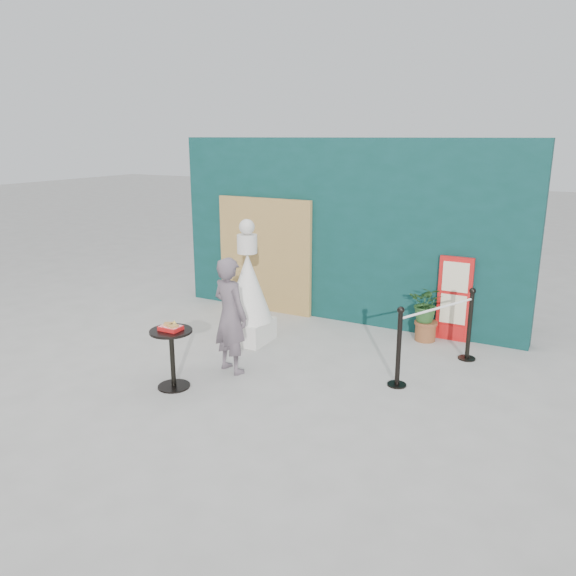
{
  "coord_description": "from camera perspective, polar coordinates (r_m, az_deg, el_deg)",
  "views": [
    {
      "loc": [
        3.52,
        -5.37,
        3.02
      ],
      "look_at": [
        0.0,
        1.2,
        1.0
      ],
      "focal_mm": 35.0,
      "sensor_mm": 36.0,
      "label": 1
    }
  ],
  "objects": [
    {
      "name": "woman",
      "position": [
        7.33,
        -5.9,
        -2.78
      ],
      "size": [
        0.65,
        0.52,
        1.54
      ],
      "primitive_type": "imported",
      "rotation": [
        0.0,
        0.0,
        2.85
      ],
      "color": "#62545C",
      "rests_on": "ground"
    },
    {
      "name": "statue",
      "position": [
        8.39,
        -4.07,
        -0.49
      ],
      "size": [
        0.73,
        0.73,
        1.87
      ],
      "color": "silver",
      "rests_on": "ground"
    },
    {
      "name": "back_wall",
      "position": [
        9.34,
        5.69,
        5.73
      ],
      "size": [
        6.0,
        0.3,
        3.0
      ],
      "primitive_type": "cube",
      "color": "#0B322E",
      "rests_on": "ground"
    },
    {
      "name": "planter",
      "position": [
        8.72,
        13.92,
        -2.07
      ],
      "size": [
        0.51,
        0.44,
        0.87
      ],
      "color": "brown",
      "rests_on": "ground"
    },
    {
      "name": "cafe_table",
      "position": [
        7.05,
        -11.71,
        -6.13
      ],
      "size": [
        0.52,
        0.52,
        0.75
      ],
      "color": "black",
      "rests_on": "ground"
    },
    {
      "name": "menu_board",
      "position": [
        8.8,
        16.53,
        -1.09
      ],
      "size": [
        0.5,
        0.07,
        1.3
      ],
      "color": "red",
      "rests_on": "ground"
    },
    {
      "name": "food_basket",
      "position": [
        6.95,
        -11.81,
        -3.91
      ],
      "size": [
        0.26,
        0.19,
        0.11
      ],
      "color": "red",
      "rests_on": "cafe_table"
    },
    {
      "name": "stanchion_barrier",
      "position": [
        7.6,
        14.82,
        -4.77
      ],
      "size": [
        0.84,
        1.54,
        1.03
      ],
      "color": "black",
      "rests_on": "ground"
    },
    {
      "name": "bamboo_fence",
      "position": [
        9.86,
        -2.4,
        3.34
      ],
      "size": [
        1.8,
        0.08,
        2.0
      ],
      "primitive_type": "cube",
      "color": "tan",
      "rests_on": "ground"
    },
    {
      "name": "ground",
      "position": [
        7.09,
        -4.66,
        -10.09
      ],
      "size": [
        60.0,
        60.0,
        0.0
      ],
      "primitive_type": "plane",
      "color": "#ADAAA5",
      "rests_on": "ground"
    }
  ]
}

